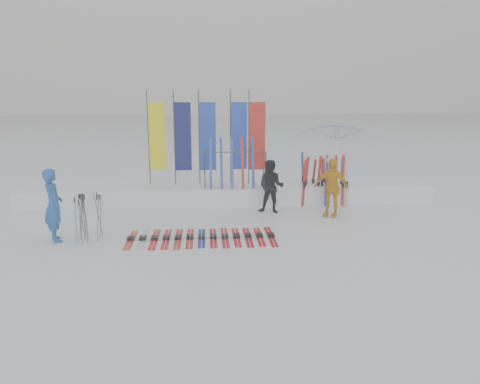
{
  "coord_description": "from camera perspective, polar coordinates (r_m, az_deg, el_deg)",
  "views": [
    {
      "loc": [
        -0.76,
        -11.18,
        3.84
      ],
      "look_at": [
        0.2,
        1.6,
        1.0
      ],
      "focal_mm": 35.0,
      "sensor_mm": 36.0,
      "label": 1
    }
  ],
  "objects": [
    {
      "name": "feather_flags",
      "position": [
        16.04,
        -3.93,
        6.75
      ],
      "size": [
        3.99,
        0.24,
        3.2
      ],
      "color": "#383A3F",
      "rests_on": "ground"
    },
    {
      "name": "person_black",
      "position": [
        14.65,
        3.82,
        0.65
      ],
      "size": [
        0.99,
        0.88,
        1.68
      ],
      "primitive_type": "imported",
      "rotation": [
        0.0,
        0.0,
        -0.35
      ],
      "color": "black",
      "rests_on": "ground"
    },
    {
      "name": "ground",
      "position": [
        11.85,
        -0.39,
        -6.42
      ],
      "size": [
        120.0,
        120.0,
        0.0
      ],
      "primitive_type": "plane",
      "color": "white",
      "rests_on": "ground"
    },
    {
      "name": "pole_cluster",
      "position": [
        12.67,
        -18.22,
        -2.96
      ],
      "size": [
        0.61,
        0.77,
        1.24
      ],
      "color": "#595B60",
      "rests_on": "ground"
    },
    {
      "name": "tent_canopy",
      "position": [
        17.07,
        11.6,
        3.88
      ],
      "size": [
        3.7,
        3.74,
        2.72
      ],
      "primitive_type": "imported",
      "rotation": [
        0.0,
        0.0,
        -0.29
      ],
      "color": "white",
      "rests_on": "ground"
    },
    {
      "name": "upright_skis",
      "position": [
        16.22,
        10.31,
        1.45
      ],
      "size": [
        1.54,
        1.17,
        1.68
      ],
      "color": "navy",
      "rests_on": "ground"
    },
    {
      "name": "person_blue",
      "position": [
        12.77,
        -21.8,
        -1.51
      ],
      "size": [
        0.73,
        0.82,
        1.89
      ],
      "primitive_type": "imported",
      "rotation": [
        0.0,
        0.0,
        2.06
      ],
      "color": "#1C51A3",
      "rests_on": "ground"
    },
    {
      "name": "ski_rack",
      "position": [
        15.61,
        -0.65,
        3.44
      ],
      "size": [
        2.04,
        0.8,
        1.23
      ],
      "color": "#383A3F",
      "rests_on": "ground"
    },
    {
      "name": "ski_row",
      "position": [
        12.34,
        -4.7,
        -5.51
      ],
      "size": [
        3.83,
        1.7,
        0.07
      ],
      "color": "red",
      "rests_on": "ground"
    },
    {
      "name": "snow_bank",
      "position": [
        16.2,
        -1.5,
        -0.14
      ],
      "size": [
        14.0,
        1.6,
        0.6
      ],
      "primitive_type": "cube",
      "color": "white",
      "rests_on": "ground"
    },
    {
      "name": "person_yellow",
      "position": [
        14.49,
        11.07,
        0.53
      ],
      "size": [
        1.13,
        0.9,
        1.79
      ],
      "primitive_type": "imported",
      "rotation": [
        0.0,
        0.0,
        -0.51
      ],
      "color": "orange",
      "rests_on": "ground"
    }
  ]
}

